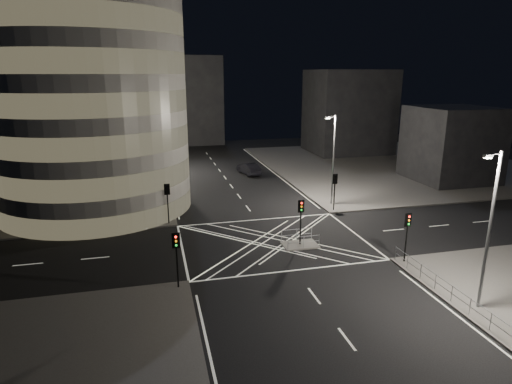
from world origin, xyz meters
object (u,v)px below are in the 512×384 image
object	(u,v)px
street_lamp_left_far	(155,137)
street_lamp_right_far	(333,157)
traffic_signal_island	(301,214)
traffic_signal_fl	(167,196)
traffic_signal_nr	(407,228)
traffic_signal_nl	(176,250)
traffic_signal_fr	(335,185)
street_lamp_right_near	(489,227)
sedan	(249,169)
street_lamp_left_near	(158,160)
central_island	(300,245)

from	to	relation	value
street_lamp_left_far	street_lamp_right_far	distance (m)	28.23
traffic_signal_island	street_lamp_left_far	bearing A→B (deg)	109.95
traffic_signal_fl	traffic_signal_nr	bearing A→B (deg)	-37.69
traffic_signal_nl	traffic_signal_fr	size ratio (longest dim) A/B	1.00
traffic_signal_nl	traffic_signal_nr	world-z (taller)	same
traffic_signal_fl	traffic_signal_nl	distance (m)	13.60
street_lamp_left_far	street_lamp_right_near	size ratio (longest dim) A/B	1.00
traffic_signal_nr	sedan	size ratio (longest dim) A/B	0.77
traffic_signal_nl	street_lamp_left_near	bearing A→B (deg)	91.94
central_island	sedan	distance (m)	27.88
central_island	street_lamp_left_near	world-z (taller)	street_lamp_left_near
central_island	traffic_signal_nr	size ratio (longest dim) A/B	0.75
street_lamp_left_near	sedan	size ratio (longest dim) A/B	1.93
traffic_signal_fr	street_lamp_left_near	distance (m)	19.14
central_island	street_lamp_right_far	distance (m)	13.98
traffic_signal_nl	traffic_signal_nr	distance (m)	17.60
traffic_signal_fr	traffic_signal_nr	bearing A→B (deg)	-90.00
traffic_signal_fr	traffic_signal_nr	distance (m)	13.60
traffic_signal_nr	traffic_signal_island	world-z (taller)	same
traffic_signal_fr	street_lamp_right_far	xyz separation A→B (m)	(0.64, 2.20, 2.63)
central_island	sedan	xyz separation A→B (m)	(1.82, 27.81, 0.78)
traffic_signal_fr	street_lamp_right_far	size ratio (longest dim) A/B	0.40
traffic_signal_nr	street_lamp_right_far	distance (m)	16.03
sedan	street_lamp_left_far	bearing A→B (deg)	-27.05
traffic_signal_island	street_lamp_left_far	xyz separation A→B (m)	(-11.44, 31.50, 2.63)
street_lamp_right_near	sedan	world-z (taller)	street_lamp_right_near
traffic_signal_nl	traffic_signal_island	bearing A→B (deg)	26.14
central_island	traffic_signal_fl	distance (m)	13.91
sedan	traffic_signal_nr	bearing A→B (deg)	87.08
street_lamp_right_far	street_lamp_left_near	bearing A→B (deg)	170.97
traffic_signal_fl	traffic_signal_nl	world-z (taller)	same
traffic_signal_nr	traffic_signal_fl	bearing A→B (deg)	142.31
traffic_signal_fr	street_lamp_left_near	world-z (taller)	street_lamp_left_near
traffic_signal_nl	traffic_signal_island	xyz separation A→B (m)	(10.80, 5.30, 0.00)
traffic_signal_fl	sedan	world-z (taller)	traffic_signal_fl
traffic_signal_island	street_lamp_right_far	bearing A→B (deg)	54.70
central_island	traffic_signal_nl	distance (m)	12.36
traffic_signal_nr	sedan	world-z (taller)	traffic_signal_nr
traffic_signal_fl	traffic_signal_fr	bearing A→B (deg)	0.00
street_lamp_left_near	sedan	world-z (taller)	street_lamp_left_near
traffic_signal_fr	sedan	xyz separation A→B (m)	(-4.98, 19.51, -2.06)
traffic_signal_nr	sedan	distance (m)	33.54
street_lamp_left_near	street_lamp_right_far	distance (m)	19.11
traffic_signal_fr	traffic_signal_island	world-z (taller)	same
traffic_signal_fr	street_lamp_left_near	bearing A→B (deg)	164.08
sedan	street_lamp_left_near	bearing A→B (deg)	35.71
sedan	central_island	bearing A→B (deg)	74.78
street_lamp_left_far	sedan	distance (m)	14.54
street_lamp_right_near	sedan	distance (m)	40.96
traffic_signal_fr	street_lamp_left_far	world-z (taller)	street_lamp_left_far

